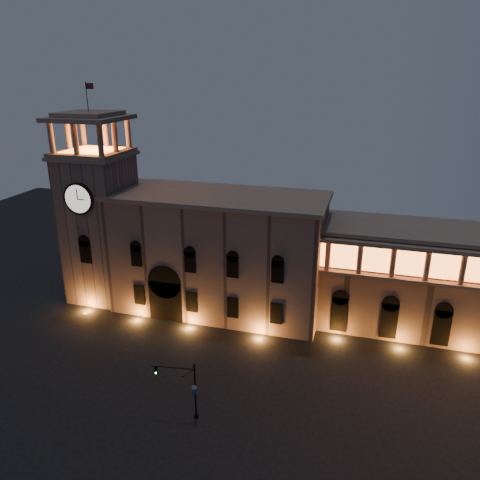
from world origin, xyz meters
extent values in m
plane|color=black|center=(0.00, 0.00, 0.00)|extent=(160.00, 160.00, 0.00)
cube|color=#7F6053|center=(-2.00, 22.00, 8.50)|extent=(30.00, 12.00, 17.00)
cube|color=gray|center=(-2.00, 22.00, 17.30)|extent=(30.80, 12.80, 0.60)
cube|color=black|center=(-8.00, 16.60, 3.00)|extent=(5.00, 1.40, 6.00)
cylinder|color=black|center=(-8.00, 16.60, 6.00)|extent=(5.00, 1.40, 5.00)
cube|color=orange|center=(-8.00, 16.40, 2.80)|extent=(4.20, 0.20, 5.00)
cube|color=#7F6053|center=(-20.50, 21.00, 11.00)|extent=(9.00, 9.00, 22.00)
cube|color=gray|center=(-20.50, 21.00, 22.25)|extent=(9.80, 9.80, 0.50)
cylinder|color=black|center=(-20.50, 16.32, 17.00)|extent=(4.60, 0.35, 4.60)
cylinder|color=beige|center=(-20.50, 16.18, 17.00)|extent=(4.00, 0.12, 4.00)
cube|color=gray|center=(-20.50, 21.00, 22.75)|extent=(9.40, 9.40, 0.50)
cube|color=orange|center=(-20.50, 21.00, 23.05)|extent=(6.80, 6.80, 0.15)
cylinder|color=gray|center=(-24.30, 17.20, 25.10)|extent=(0.76, 0.76, 4.20)
cylinder|color=gray|center=(-20.50, 17.20, 25.10)|extent=(0.76, 0.76, 4.20)
cylinder|color=gray|center=(-16.70, 17.20, 25.10)|extent=(0.76, 0.76, 4.20)
cylinder|color=gray|center=(-24.30, 24.80, 25.10)|extent=(0.76, 0.76, 4.20)
cylinder|color=gray|center=(-20.50, 24.80, 25.10)|extent=(0.76, 0.76, 4.20)
cylinder|color=gray|center=(-16.70, 24.80, 25.10)|extent=(0.76, 0.76, 4.20)
cylinder|color=gray|center=(-24.30, 21.00, 25.10)|extent=(0.76, 0.76, 4.20)
cylinder|color=gray|center=(-16.70, 21.00, 25.10)|extent=(0.76, 0.76, 4.20)
cube|color=gray|center=(-20.50, 21.00, 27.50)|extent=(9.80, 9.80, 0.60)
cube|color=gray|center=(-20.50, 21.00, 28.10)|extent=(7.50, 7.50, 0.60)
cylinder|color=black|center=(-20.50, 21.00, 30.40)|extent=(0.10, 0.10, 4.00)
plane|color=#4E1624|center=(-19.90, 21.00, 31.80)|extent=(1.20, 0.00, 1.20)
cube|color=#7A5B4E|center=(32.00, 24.00, 7.00)|extent=(40.00, 10.00, 14.00)
cube|color=gray|center=(32.00, 24.00, 14.25)|extent=(40.60, 10.60, 0.50)
cube|color=gray|center=(32.00, 18.50, 9.30)|extent=(40.00, 1.20, 0.40)
cube|color=orange|center=(32.00, 19.05, 11.50)|extent=(38.00, 0.15, 3.60)
cylinder|color=gray|center=(14.00, 18.50, 11.50)|extent=(0.70, 0.70, 4.00)
cylinder|color=gray|center=(18.00, 18.50, 11.50)|extent=(0.70, 0.70, 4.00)
cylinder|color=gray|center=(22.00, 18.50, 11.50)|extent=(0.70, 0.70, 4.00)
cylinder|color=gray|center=(26.00, 18.50, 11.50)|extent=(0.70, 0.70, 4.00)
cylinder|color=gray|center=(30.00, 18.50, 11.50)|extent=(0.70, 0.70, 4.00)
cylinder|color=black|center=(3.32, -1.63, 3.14)|extent=(0.18, 0.18, 6.28)
cylinder|color=black|center=(3.32, -1.63, 0.13)|extent=(0.50, 0.50, 0.27)
sphere|color=black|center=(3.32, -1.63, 6.37)|extent=(0.25, 0.25, 0.25)
cylinder|color=black|center=(1.10, -1.95, 5.83)|extent=(4.46, 0.75, 0.11)
cube|color=black|center=(-0.59, -2.20, 5.38)|extent=(0.30, 0.29, 0.76)
cylinder|color=#0CE53F|center=(-0.57, -2.34, 5.13)|extent=(0.17, 0.09, 0.16)
cylinder|color=silver|center=(3.29, -1.76, 3.77)|extent=(0.54, 0.11, 0.54)
cylinder|color=navy|center=(3.29, -1.76, 3.05)|extent=(0.54, 0.11, 0.54)
camera|label=1|loc=(18.45, -38.14, 33.71)|focal=35.00mm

